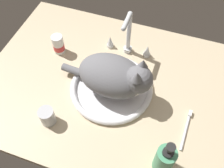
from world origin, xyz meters
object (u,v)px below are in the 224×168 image
(soap_pump_bottle, at_px, (165,159))
(metal_jar, at_px, (47,116))
(pill_bottle, at_px, (58,45))
(faucet, at_px, (128,38))
(cat, at_px, (117,77))
(sink_basin, at_px, (112,88))
(toothbrush, at_px, (186,129))

(soap_pump_bottle, distance_m, metal_jar, 0.45)
(pill_bottle, bearing_deg, soap_pump_bottle, -32.93)
(faucet, distance_m, soap_pump_bottle, 0.54)
(cat, distance_m, soap_pump_bottle, 0.35)
(faucet, relative_size, soap_pump_bottle, 1.27)
(cat, bearing_deg, faucet, 95.19)
(pill_bottle, bearing_deg, cat, -21.21)
(faucet, distance_m, cat, 0.22)
(sink_basin, distance_m, faucet, 0.24)
(soap_pump_bottle, bearing_deg, faucet, 119.78)
(pill_bottle, bearing_deg, metal_jar, -70.75)
(toothbrush, bearing_deg, metal_jar, -164.95)
(sink_basin, height_order, pill_bottle, pill_bottle)
(sink_basin, relative_size, soap_pump_bottle, 1.92)
(sink_basin, distance_m, metal_jar, 0.29)
(sink_basin, height_order, metal_jar, metal_jar)
(faucet, distance_m, pill_bottle, 0.32)
(sink_basin, xyz_separation_m, soap_pump_bottle, (0.27, -0.25, 0.06))
(sink_basin, relative_size, cat, 0.88)
(sink_basin, bearing_deg, metal_jar, -130.06)
(pill_bottle, relative_size, metal_jar, 1.29)
(metal_jar, bearing_deg, pill_bottle, 109.25)
(soap_pump_bottle, relative_size, metal_jar, 2.48)
(cat, bearing_deg, sink_basin, 175.96)
(sink_basin, height_order, soap_pump_bottle, soap_pump_bottle)
(faucet, height_order, toothbrush, faucet)
(toothbrush, bearing_deg, faucet, 137.06)
(sink_basin, bearing_deg, soap_pump_bottle, -42.54)
(metal_jar, bearing_deg, faucet, 67.38)
(metal_jar, xyz_separation_m, toothbrush, (0.51, 0.14, -0.03))
(cat, bearing_deg, pill_bottle, 158.79)
(sink_basin, relative_size, pill_bottle, 3.69)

